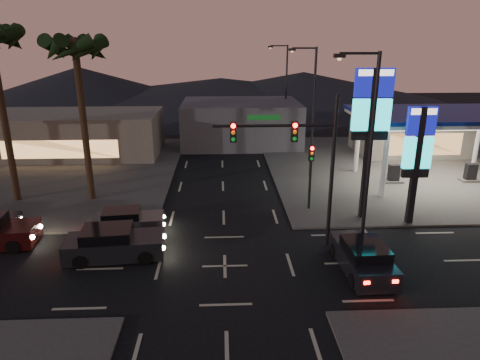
{
  "coord_description": "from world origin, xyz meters",
  "views": [
    {
      "loc": [
        -0.11,
        -18.45,
        10.45
      ],
      "look_at": [
        0.93,
        4.26,
        3.0
      ],
      "focal_mm": 32.0,
      "sensor_mm": 36.0,
      "label": 1
    }
  ],
  "objects_px": {
    "traffic_signal_mast": "(299,151)",
    "car_lane_a_front": "(113,244)",
    "pylon_sign_tall": "(371,115)",
    "gas_station": "(440,117)",
    "suv_station": "(363,257)",
    "pylon_sign_short": "(418,148)",
    "car_lane_b_front": "(126,222)"
  },
  "relations": [
    {
      "from": "traffic_signal_mast",
      "to": "car_lane_a_front",
      "type": "distance_m",
      "value": 10.38
    },
    {
      "from": "traffic_signal_mast",
      "to": "pylon_sign_tall",
      "type": "bearing_deg",
      "value": 36.52
    },
    {
      "from": "gas_station",
      "to": "suv_station",
      "type": "distance_m",
      "value": 16.46
    },
    {
      "from": "pylon_sign_short",
      "to": "car_lane_b_front",
      "type": "height_order",
      "value": "pylon_sign_short"
    },
    {
      "from": "pylon_sign_short",
      "to": "traffic_signal_mast",
      "type": "bearing_deg",
      "value": -160.87
    },
    {
      "from": "pylon_sign_tall",
      "to": "pylon_sign_short",
      "type": "height_order",
      "value": "pylon_sign_tall"
    },
    {
      "from": "pylon_sign_tall",
      "to": "car_lane_b_front",
      "type": "height_order",
      "value": "pylon_sign_tall"
    },
    {
      "from": "car_lane_a_front",
      "to": "suv_station",
      "type": "distance_m",
      "value": 12.22
    },
    {
      "from": "pylon_sign_tall",
      "to": "traffic_signal_mast",
      "type": "bearing_deg",
      "value": -143.48
    },
    {
      "from": "gas_station",
      "to": "pylon_sign_tall",
      "type": "distance_m",
      "value": 10.01
    },
    {
      "from": "pylon_sign_tall",
      "to": "car_lane_b_front",
      "type": "xyz_separation_m",
      "value": [
        -14.06,
        -1.33,
        -5.76
      ]
    },
    {
      "from": "car_lane_a_front",
      "to": "suv_station",
      "type": "height_order",
      "value": "car_lane_a_front"
    },
    {
      "from": "car_lane_b_front",
      "to": "suv_station",
      "type": "xyz_separation_m",
      "value": [
        12.07,
        -4.89,
        0.07
      ]
    },
    {
      "from": "car_lane_a_front",
      "to": "pylon_sign_short",
      "type": "bearing_deg",
      "value": 11.39
    },
    {
      "from": "traffic_signal_mast",
      "to": "car_lane_a_front",
      "type": "relative_size",
      "value": 1.57
    },
    {
      "from": "pylon_sign_short",
      "to": "car_lane_b_front",
      "type": "xyz_separation_m",
      "value": [
        -16.56,
        -0.33,
        -4.02
      ]
    },
    {
      "from": "gas_station",
      "to": "car_lane_a_front",
      "type": "height_order",
      "value": "gas_station"
    },
    {
      "from": "pylon_sign_tall",
      "to": "car_lane_a_front",
      "type": "relative_size",
      "value": 1.77
    },
    {
      "from": "pylon_sign_tall",
      "to": "suv_station",
      "type": "distance_m",
      "value": 8.66
    },
    {
      "from": "car_lane_b_front",
      "to": "car_lane_a_front",
      "type": "bearing_deg",
      "value": -90.22
    },
    {
      "from": "gas_station",
      "to": "car_lane_a_front",
      "type": "distance_m",
      "value": 24.53
    },
    {
      "from": "pylon_sign_short",
      "to": "suv_station",
      "type": "bearing_deg",
      "value": -130.75
    },
    {
      "from": "pylon_sign_tall",
      "to": "suv_station",
      "type": "relative_size",
      "value": 1.93
    },
    {
      "from": "pylon_sign_tall",
      "to": "pylon_sign_short",
      "type": "relative_size",
      "value": 1.29
    },
    {
      "from": "traffic_signal_mast",
      "to": "car_lane_a_front",
      "type": "height_order",
      "value": "traffic_signal_mast"
    },
    {
      "from": "suv_station",
      "to": "car_lane_b_front",
      "type": "bearing_deg",
      "value": 157.95
    },
    {
      "from": "pylon_sign_tall",
      "to": "car_lane_b_front",
      "type": "distance_m",
      "value": 15.25
    },
    {
      "from": "gas_station",
      "to": "car_lane_b_front",
      "type": "bearing_deg",
      "value": -160.04
    },
    {
      "from": "pylon_sign_tall",
      "to": "car_lane_b_front",
      "type": "relative_size",
      "value": 2.08
    },
    {
      "from": "pylon_sign_short",
      "to": "car_lane_a_front",
      "type": "relative_size",
      "value": 1.38
    },
    {
      "from": "car_lane_a_front",
      "to": "car_lane_b_front",
      "type": "bearing_deg",
      "value": 89.78
    },
    {
      "from": "car_lane_b_front",
      "to": "pylon_sign_tall",
      "type": "bearing_deg",
      "value": 5.42
    }
  ]
}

